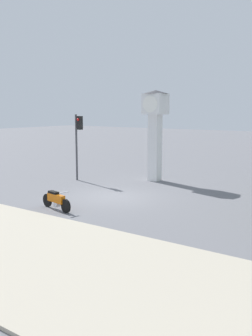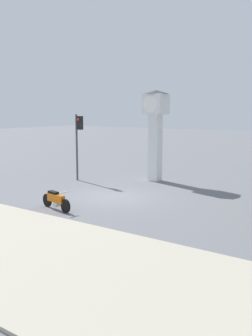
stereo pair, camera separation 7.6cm
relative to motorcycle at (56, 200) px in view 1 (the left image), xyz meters
The scene contains 4 objects.
ground_plane 3.40m from the motorcycle, 80.47° to the left, with size 120.00×120.00×0.00m, color slate.
motorcycle is the anchor object (origin of this frame).
clock_tower 8.74m from the motorcycle, 89.30° to the left, with size 1.45×1.45×5.38m.
traffic_light 7.12m from the motorcycle, 123.63° to the left, with size 0.50×0.35×3.98m.
Camera 1 is at (10.83, -14.45, 4.27)m, focal length 40.00 mm.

